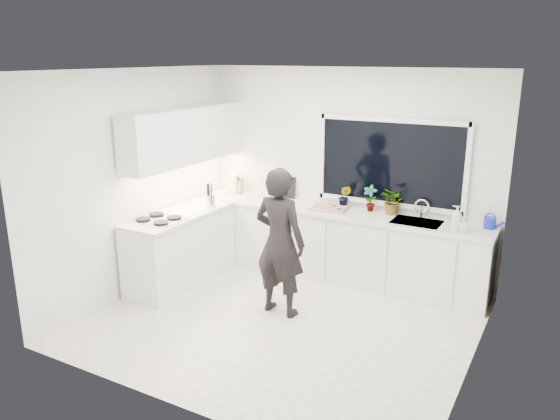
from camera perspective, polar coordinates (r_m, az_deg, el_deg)
The scene contains 25 objects.
floor at distance 6.18m, azimuth 0.12°, elevation -11.61°, with size 4.00×3.50×0.02m, color beige.
wall_back at distance 7.22m, azimuth 6.92°, elevation 3.87°, with size 4.00×0.02×2.70m, color white.
wall_left at distance 6.85m, azimuth -14.77°, elevation 2.79°, with size 0.02×3.50×2.70m, color white.
wall_right at distance 5.06m, azimuth 20.49°, elevation -2.32°, with size 0.02×3.50×2.70m, color white.
ceiling at distance 5.47m, azimuth 0.14°, elevation 14.51°, with size 4.00×3.50×0.02m, color white.
window at distance 6.95m, azimuth 11.46°, elevation 4.88°, with size 1.80×0.02×1.00m, color black.
base_cabinets_back at distance 7.19m, azimuth 5.74°, elevation -3.68°, with size 3.92×0.58×0.88m, color white.
base_cabinets_left at distance 7.13m, azimuth -10.33°, elevation -4.04°, with size 0.58×1.60×0.88m, color white.
countertop_back at distance 7.04m, azimuth 5.81°, elevation -0.18°, with size 3.94×0.62×0.04m, color silver.
countertop_left at distance 6.99m, azimuth -10.52°, elevation -0.50°, with size 0.62×1.60×0.04m, color silver.
upper_cabinets at distance 7.13m, azimuth -9.87°, elevation 7.68°, with size 0.34×2.10×0.70m, color white.
sink at distance 6.74m, azimuth 14.05°, elevation -1.61°, with size 0.58×0.42×0.14m, color silver.
faucet at distance 6.88m, azimuth 14.59°, elevation 0.11°, with size 0.03×0.03×0.22m, color silver.
stovetop at distance 6.74m, azimuth -12.55°, elevation -0.92°, with size 0.56×0.48×0.03m, color black.
person at distance 6.05m, azimuth -0.03°, elevation -3.38°, with size 0.62×0.40×1.69m, color black.
pizza_tray at distance 7.05m, azimuth 5.18°, elevation 0.14°, with size 0.48×0.35×0.03m, color #AFAFB3.
pizza at distance 7.04m, azimuth 5.19°, elevation 0.27°, with size 0.43×0.31×0.01m, color red.
watering_can at distance 6.71m, azimuth 21.07°, elevation -1.25°, with size 0.14×0.14×0.13m, color #1423BC.
paper_towel_roll at distance 7.86m, azimuth -4.81°, elevation 2.68°, with size 0.11×0.11×0.26m, color white.
knife_block at distance 7.88m, azimuth -4.45°, elevation 2.57°, with size 0.13×0.10×0.22m, color #A2694B.
utensil_crock at distance 7.21m, azimuth -7.32°, elevation 0.97°, with size 0.13×0.13×0.16m, color silver.
picture_frame_large at distance 7.67m, azimuth -0.53°, elevation 2.47°, with size 0.22×0.02×0.28m, color black.
picture_frame_small at distance 7.58m, azimuth 0.69°, elevation 2.39°, with size 0.25×0.02×0.30m, color black.
herb_plants at distance 6.96m, azimuth 10.51°, elevation 1.02°, with size 0.93×0.39×0.34m.
soap_bottles at distance 6.44m, azimuth 18.13°, elevation -1.02°, with size 0.19×0.13×0.30m.
Camera 1 is at (2.65, -4.79, 2.85)m, focal length 35.00 mm.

